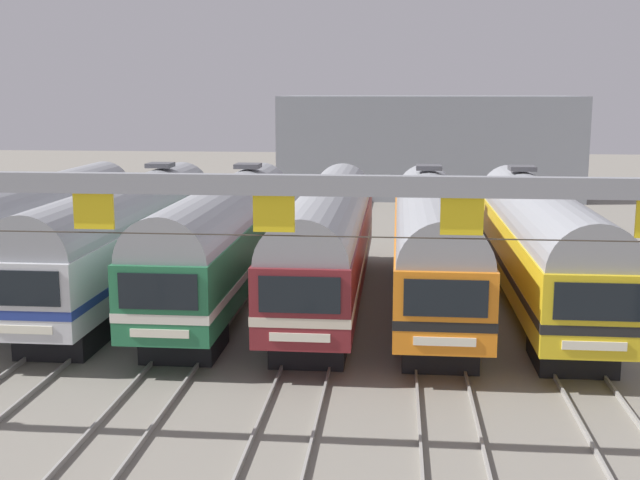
{
  "coord_description": "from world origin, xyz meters",
  "views": [
    {
      "loc": [
        4.62,
        -30.58,
        8.22
      ],
      "look_at": [
        1.39,
        3.33,
        1.97
      ],
      "focal_mm": 45.62,
      "sensor_mm": 36.0,
      "label": 1
    }
  ],
  "objects_px": {
    "commuter_train_silver": "(125,234)",
    "commuter_train_maroon": "(327,237)",
    "commuter_train_yellow": "(540,241)",
    "commuter_train_white": "(28,232)",
    "commuter_train_orange": "(432,239)",
    "commuter_train_green": "(225,236)",
    "catenary_gantry": "(183,225)"
  },
  "relations": [
    {
      "from": "commuter_train_silver",
      "to": "commuter_train_maroon",
      "type": "distance_m",
      "value": 7.99
    },
    {
      "from": "commuter_train_yellow",
      "to": "commuter_train_silver",
      "type": "bearing_deg",
      "value": 180.0
    },
    {
      "from": "commuter_train_white",
      "to": "commuter_train_yellow",
      "type": "bearing_deg",
      "value": 0.01
    },
    {
      "from": "commuter_train_maroon",
      "to": "commuter_train_orange",
      "type": "distance_m",
      "value": 3.99
    },
    {
      "from": "commuter_train_green",
      "to": "commuter_train_yellow",
      "type": "height_order",
      "value": "same"
    },
    {
      "from": "commuter_train_orange",
      "to": "commuter_train_yellow",
      "type": "height_order",
      "value": "same"
    },
    {
      "from": "commuter_train_maroon",
      "to": "commuter_train_yellow",
      "type": "relative_size",
      "value": 1.0
    },
    {
      "from": "commuter_train_silver",
      "to": "commuter_train_orange",
      "type": "bearing_deg",
      "value": 0.0
    },
    {
      "from": "commuter_train_white",
      "to": "commuter_train_silver",
      "type": "distance_m",
      "value": 3.99
    },
    {
      "from": "commuter_train_white",
      "to": "commuter_train_maroon",
      "type": "relative_size",
      "value": 1.0
    },
    {
      "from": "commuter_train_yellow",
      "to": "commuter_train_green",
      "type": "bearing_deg",
      "value": 180.0
    },
    {
      "from": "commuter_train_maroon",
      "to": "commuter_train_orange",
      "type": "relative_size",
      "value": 1.0
    },
    {
      "from": "commuter_train_maroon",
      "to": "commuter_train_white",
      "type": "bearing_deg",
      "value": 180.0
    },
    {
      "from": "commuter_train_maroon",
      "to": "commuter_train_silver",
      "type": "bearing_deg",
      "value": 179.97
    },
    {
      "from": "commuter_train_orange",
      "to": "catenary_gantry",
      "type": "distance_m",
      "value": 15.0
    },
    {
      "from": "commuter_train_white",
      "to": "commuter_train_silver",
      "type": "xyz_separation_m",
      "value": [
        3.99,
        0.0,
        0.0
      ]
    },
    {
      "from": "commuter_train_white",
      "to": "catenary_gantry",
      "type": "height_order",
      "value": "catenary_gantry"
    },
    {
      "from": "commuter_train_orange",
      "to": "commuter_train_maroon",
      "type": "bearing_deg",
      "value": -179.94
    },
    {
      "from": "commuter_train_white",
      "to": "catenary_gantry",
      "type": "distance_m",
      "value": 16.99
    },
    {
      "from": "commuter_train_maroon",
      "to": "catenary_gantry",
      "type": "bearing_deg",
      "value": -98.42
    },
    {
      "from": "commuter_train_maroon",
      "to": "commuter_train_orange",
      "type": "xyz_separation_m",
      "value": [
        3.99,
        0.0,
        0.0
      ]
    },
    {
      "from": "commuter_train_green",
      "to": "commuter_train_yellow",
      "type": "distance_m",
      "value": 11.98
    },
    {
      "from": "commuter_train_maroon",
      "to": "commuter_train_orange",
      "type": "height_order",
      "value": "commuter_train_orange"
    },
    {
      "from": "commuter_train_white",
      "to": "commuter_train_orange",
      "type": "height_order",
      "value": "commuter_train_orange"
    },
    {
      "from": "commuter_train_silver",
      "to": "commuter_train_orange",
      "type": "height_order",
      "value": "same"
    },
    {
      "from": "commuter_train_maroon",
      "to": "catenary_gantry",
      "type": "relative_size",
      "value": 0.72
    },
    {
      "from": "commuter_train_silver",
      "to": "commuter_train_green",
      "type": "bearing_deg",
      "value": 0.0
    },
    {
      "from": "commuter_train_white",
      "to": "commuter_train_silver",
      "type": "bearing_deg",
      "value": 0.06
    },
    {
      "from": "commuter_train_orange",
      "to": "catenary_gantry",
      "type": "bearing_deg",
      "value": -113.93
    },
    {
      "from": "commuter_train_yellow",
      "to": "catenary_gantry",
      "type": "bearing_deg",
      "value": -126.48
    },
    {
      "from": "commuter_train_white",
      "to": "commuter_train_orange",
      "type": "xyz_separation_m",
      "value": [
        15.97,
        0.0,
        0.0
      ]
    },
    {
      "from": "commuter_train_silver",
      "to": "commuter_train_green",
      "type": "relative_size",
      "value": 1.0
    }
  ]
}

